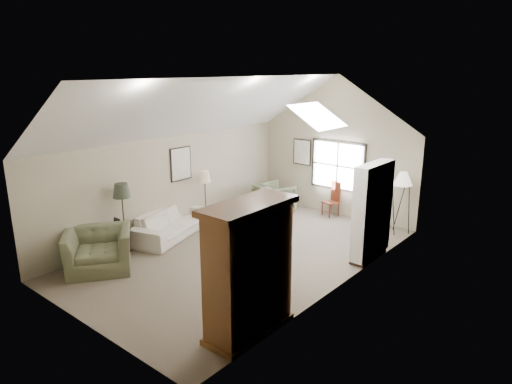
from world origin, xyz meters
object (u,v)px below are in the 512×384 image
Objects in this scene: armchair_near at (98,250)px; side_chair at (331,199)px; armoire at (249,270)px; sofa at (172,223)px; side_table at (118,242)px; coffee_table at (249,219)px; armchair_far at (274,199)px.

side_chair is (1.90, 6.34, 0.06)m from armchair_near.
armoire reaches higher than sofa.
side_table is at bearing -91.89° from side_chair.
armchair_near is at bearing 171.94° from sofa.
armchair_near reaches higher than sofa.
side_table is (0.00, -1.60, -0.05)m from sofa.
armoire is 0.91× the size of sofa.
armchair_near is at bearing -100.64° from coffee_table.
armchair_far is at bearing 79.44° from side_table.
armchair_far is at bearing -32.84° from sofa.
side_table is at bearing 62.46° from armchair_near.
armoire is 1.63× the size of armchair_near.
armchair_far is (0.51, 5.45, 0.01)m from armchair_near.
coffee_table is 3.50m from side_table.
armoire is 2.24× the size of armchair_far.
armoire reaches higher than side_chair.
coffee_table is at bearing -96.27° from side_chair.
sofa is (-4.38, 2.08, -0.75)m from armoire.
side_table is at bearing 173.69° from armoire.
armchair_near reaches higher than side_table.
side_table is at bearing 95.93° from armchair_far.
armoire is 4.07m from armchair_near.
sofa is 3.99× the size of side_table.
side_chair is at bearing 109.09° from armoire.
side_chair reaches higher than coffee_table.
armoire is 4.48m from side_table.
armchair_near is (-4.01, -0.24, -0.66)m from armoire.
sofa is at bearing 154.55° from armoire.
sofa is at bearing -123.33° from coffee_table.
armoire is at bearing -132.56° from sofa.
side_chair is (1.14, 2.30, 0.25)m from coffee_table.
armchair_near is 1.37× the size of coffee_table.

